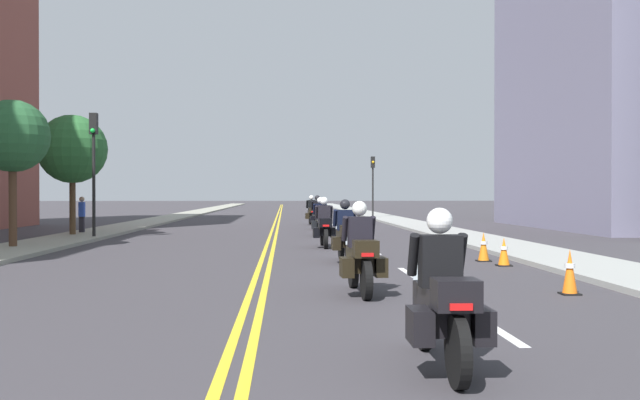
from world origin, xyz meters
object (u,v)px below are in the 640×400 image
traffic_cone_0 (484,247)px  pedestrian_1 (82,215)px  motorcycle_1 (360,256)px  motorcycle_5 (317,216)px  street_tree_1 (72,149)px  traffic_cone_2 (504,252)px  traffic_light_near (94,153)px  motorcycle_0 (442,303)px  motorcycle_3 (324,227)px  motorcycle_6 (312,213)px  traffic_light_far (373,175)px  street_tree_0 (13,137)px  motorcycle_4 (320,220)px  traffic_cone_1 (570,272)px  motorcycle_2 (346,236)px

traffic_cone_0 → pedestrian_1: 18.38m
motorcycle_1 → motorcycle_5: (0.30, 22.04, 0.01)m
motorcycle_5 → street_tree_1: street_tree_1 is taller
traffic_cone_2 → traffic_light_near: bearing=140.3°
motorcycle_0 → traffic_cone_2: 10.37m
motorcycle_3 → traffic_light_near: traffic_light_near is taller
motorcycle_0 → motorcycle_5: size_ratio=1.03×
motorcycle_1 → motorcycle_6: size_ratio=1.01×
motorcycle_0 → motorcycle_5: motorcycle_5 is taller
traffic_light_far → pedestrian_1: (-14.84, -19.39, -2.22)m
motorcycle_1 → motorcycle_5: 22.04m
motorcycle_5 → traffic_cone_0: size_ratio=2.84×
motorcycle_1 → street_tree_0: 14.19m
motorcycle_0 → motorcycle_4: 21.78m
motorcycle_0 → traffic_cone_1: bearing=56.4°
motorcycle_5 → street_tree_0: (-9.97, -12.04, 2.82)m
motorcycle_4 → traffic_light_near: bearing=-169.6°
motorcycle_2 → traffic_cone_2: motorcycle_2 is taller
traffic_cone_0 → traffic_cone_1: traffic_cone_1 is taller
motorcycle_0 → motorcycle_2: 10.79m
traffic_light_near → pedestrian_1: bearing=113.5°
traffic_light_far → street_tree_0: street_tree_0 is taller
traffic_cone_2 → motorcycle_5: bearing=101.8°
traffic_light_near → pedestrian_1: size_ratio=2.96×
motorcycle_0 → motorcycle_3: 15.71m
motorcycle_0 → traffic_light_near: (-8.78, 20.06, 2.63)m
motorcycle_3 → street_tree_0: bearing=-177.7°
traffic_cone_0 → pedestrian_1: pedestrian_1 is taller
traffic_cone_1 → traffic_light_near: traffic_light_near is taller
motorcycle_1 → traffic_light_near: traffic_light_near is taller
traffic_cone_2 → traffic_light_far: bearing=88.2°
motorcycle_6 → traffic_cone_0: 21.75m
motorcycle_0 → street_tree_1: bearing=115.4°
motorcycle_0 → motorcycle_1: size_ratio=1.02×
motorcycle_6 → pedestrian_1: 13.62m
motorcycle_1 → traffic_light_near: size_ratio=0.45×
motorcycle_6 → motorcycle_3: bearing=-94.2°
motorcycle_6 → traffic_cone_2: motorcycle_6 is taller
motorcycle_6 → street_tree_0: (-9.88, -17.15, 2.82)m
motorcycle_2 → traffic_light_near: bearing=130.9°
motorcycle_0 → motorcycle_4: motorcycle_4 is taller
motorcycle_3 → traffic_cone_1: 11.35m
traffic_cone_1 → traffic_cone_2: traffic_cone_1 is taller
motorcycle_0 → traffic_light_far: 42.85m
motorcycle_5 → traffic_cone_1: bearing=-83.5°
motorcycle_5 → traffic_light_far: (4.67, 15.34, 2.39)m
motorcycle_1 → traffic_cone_2: 6.03m
motorcycle_4 → motorcycle_6: bearing=89.0°
motorcycle_5 → street_tree_1: size_ratio=0.44×
motorcycle_3 → traffic_cone_2: motorcycle_3 is taller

